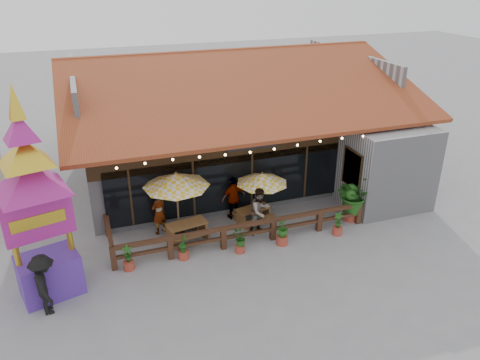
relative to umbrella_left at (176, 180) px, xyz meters
name	(u,v)px	position (x,y,z in m)	size (l,w,h in m)	color
ground	(279,231)	(3.85, -1.01, -2.37)	(100.00, 100.00, 0.00)	gray
restaurant_building	(233,128)	(4.11, 5.60, -0.17)	(15.50, 14.73, 6.09)	#A8A8AD
patio_railing	(228,230)	(1.60, -1.28, -1.76)	(10.00, 2.60, 0.92)	#432418
umbrella_left	(176,180)	(0.00, 0.00, 0.00)	(3.06, 3.06, 2.72)	brown
umbrella_right	(262,179)	(3.44, -0.08, -0.42)	(2.12, 2.12, 2.24)	brown
picnic_table_left	(187,229)	(0.22, -0.45, -1.88)	(1.74, 1.57, 0.73)	brown
picnic_table_right	(253,213)	(3.11, -0.03, -1.92)	(1.61, 1.47, 0.67)	brown
thai_sign_tower	(31,184)	(-4.67, -2.13, 1.53)	(3.33, 3.33, 7.38)	#502A9A
tropical_plant	(353,195)	(7.00, -1.17, -1.23)	(1.84, 1.90, 2.00)	#993829
diner_a	(159,213)	(-0.67, 0.41, -1.47)	(0.66, 0.43, 1.81)	#352211
diner_b	(260,211)	(3.07, -0.87, -1.41)	(0.93, 0.73, 1.92)	#352211
diner_c	(234,198)	(2.47, 0.62, -1.45)	(1.09, 0.45, 1.85)	#352211
pedestrian	(45,285)	(-4.74, -3.10, -1.37)	(1.29, 0.74, 2.00)	black
planter_a	(128,260)	(-2.17, -1.68, -1.97)	(0.39, 0.39, 0.96)	#993829
planter_b	(183,248)	(-0.21, -1.66, -1.94)	(0.42, 0.45, 0.96)	#993829
planter_c	(240,241)	(1.84, -1.95, -1.88)	(0.68, 0.64, 0.88)	#993829
planter_d	(283,232)	(3.55, -1.96, -1.85)	(0.58, 0.58, 1.08)	#993829
planter_e	(338,225)	(5.90, -2.02, -1.97)	(0.40, 0.41, 0.97)	#993829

